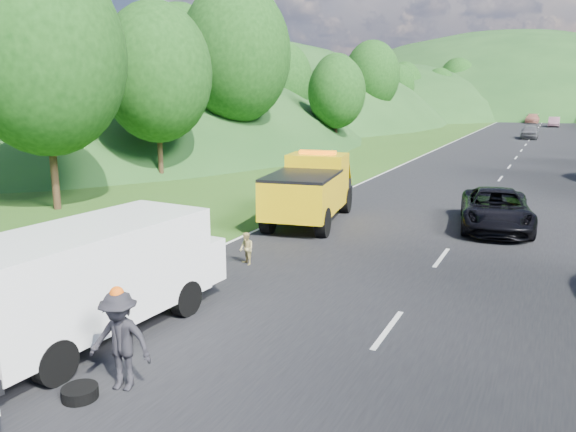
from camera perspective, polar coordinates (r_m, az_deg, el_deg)
The scene contains 15 objects.
ground at distance 15.32m, azimuth 1.27°, elevation -6.80°, with size 320.00×320.00×0.00m, color #38661E.
road_surface at distance 53.48m, azimuth 22.62°, elevation 6.15°, with size 14.00×200.00×0.02m, color black.
tree_line_left at distance 77.47m, azimuth 7.01°, elevation 8.69°, with size 14.00×140.00×14.00m, color #255B1B, non-canonical shape.
hills_backdrop at distance 147.95m, azimuth 26.36°, elevation 9.29°, with size 201.00×288.60×44.00m, color #2D5B23, non-canonical shape.
tow_truck at distance 22.08m, azimuth 2.28°, elevation 2.78°, with size 3.32×6.64×2.73m.
white_van at distance 12.44m, azimuth -19.02°, elevation -5.57°, with size 3.69×6.89×2.40m.
woman at distance 17.46m, azimuth -10.06°, elevation -4.55°, with size 0.63×0.46×1.72m, color white.
child at distance 16.87m, azimuth -4.22°, elevation -4.99°, with size 0.48×0.37×0.98m, color tan.
worker at distance 10.63m, azimuth -16.37°, elevation -16.50°, with size 1.15×0.66×1.77m, color black.
suitcase at distance 17.19m, azimuth -12.54°, elevation -3.98°, with size 0.34×0.19×0.55m, color brown.
spare_tire at distance 10.55m, azimuth -20.33°, elevation -17.05°, with size 0.61×0.61×0.20m, color black.
passing_suv at distance 22.56m, azimuth 20.23°, elevation -1.24°, with size 2.46×5.34×1.48m, color black.
dist_car_a at distance 67.56m, azimuth 23.31°, elevation 7.22°, with size 1.77×4.40×1.50m, color #49494E.
dist_car_b at distance 91.96m, azimuth 25.36°, elevation 8.18°, with size 1.51×4.32×1.42m, color #7C5261.
dist_car_c at distance 101.48m, azimuth 23.54°, elevation 8.64°, with size 2.07×5.08×1.47m, color #AB6755.
Camera 1 is at (5.99, -13.16, 5.07)m, focal length 35.00 mm.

